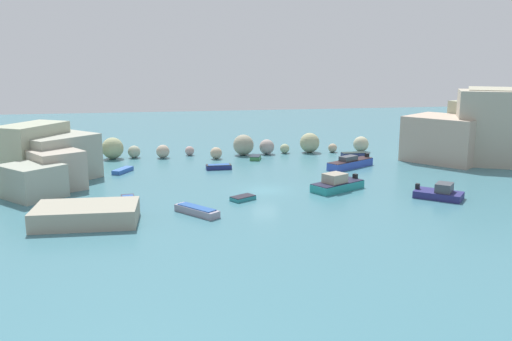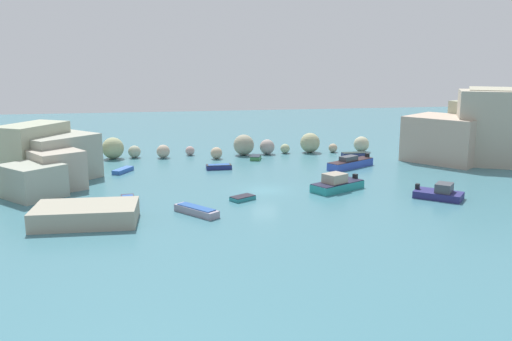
{
  "view_description": "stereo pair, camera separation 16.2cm",
  "coord_description": "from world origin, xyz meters",
  "px_view_note": "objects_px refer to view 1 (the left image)",
  "views": [
    {
      "loc": [
        -10.18,
        -51.01,
        13.14
      ],
      "look_at": [
        0.0,
        4.82,
        1.0
      ],
      "focal_mm": 37.67,
      "sensor_mm": 36.0,
      "label": 1
    },
    {
      "loc": [
        -10.02,
        -51.03,
        13.14
      ],
      "look_at": [
        0.0,
        4.82,
        1.0
      ],
      "focal_mm": 37.67,
      "sensor_mm": 36.0,
      "label": 2
    }
  ],
  "objects_px": {
    "moored_boat_3": "(219,167)",
    "moored_boat_9": "(123,170)",
    "stone_dock": "(86,214)",
    "moored_boat_8": "(337,184)",
    "moored_boat_1": "(197,211)",
    "moored_boat_2": "(350,163)",
    "moored_boat_5": "(440,193)",
    "moored_boat_4": "(353,155)",
    "moored_boat_7": "(129,203)",
    "moored_boat_0": "(243,198)",
    "moored_boat_6": "(256,158)"
  },
  "relations": [
    {
      "from": "moored_boat_0",
      "to": "stone_dock",
      "type": "bearing_deg",
      "value": -11.75
    },
    {
      "from": "moored_boat_2",
      "to": "moored_boat_8",
      "type": "relative_size",
      "value": 1.1
    },
    {
      "from": "moored_boat_3",
      "to": "moored_boat_8",
      "type": "xyz_separation_m",
      "value": [
        10.48,
        -12.21,
        0.33
      ]
    },
    {
      "from": "moored_boat_2",
      "to": "stone_dock",
      "type": "bearing_deg",
      "value": -0.08
    },
    {
      "from": "stone_dock",
      "to": "moored_boat_4",
      "type": "distance_m",
      "value": 39.25
    },
    {
      "from": "moored_boat_0",
      "to": "moored_boat_4",
      "type": "xyz_separation_m",
      "value": [
        17.85,
        18.99,
        0.1
      ]
    },
    {
      "from": "moored_boat_1",
      "to": "moored_boat_8",
      "type": "bearing_deg",
      "value": -106.63
    },
    {
      "from": "moored_boat_1",
      "to": "moored_boat_2",
      "type": "bearing_deg",
      "value": -89.34
    },
    {
      "from": "moored_boat_7",
      "to": "moored_boat_9",
      "type": "distance_m",
      "value": 14.74
    },
    {
      "from": "moored_boat_2",
      "to": "moored_boat_7",
      "type": "xyz_separation_m",
      "value": [
        -25.29,
        -12.53,
        -0.24
      ]
    },
    {
      "from": "moored_boat_0",
      "to": "moored_boat_7",
      "type": "bearing_deg",
      "value": -30.03
    },
    {
      "from": "stone_dock",
      "to": "moored_boat_8",
      "type": "bearing_deg",
      "value": 16.37
    },
    {
      "from": "moored_boat_3",
      "to": "moored_boat_5",
      "type": "height_order",
      "value": "moored_boat_5"
    },
    {
      "from": "moored_boat_1",
      "to": "moored_boat_5",
      "type": "distance_m",
      "value": 22.89
    },
    {
      "from": "moored_boat_5",
      "to": "moored_boat_4",
      "type": "bearing_deg",
      "value": 132.19
    },
    {
      "from": "moored_boat_1",
      "to": "moored_boat_4",
      "type": "distance_m",
      "value": 31.96
    },
    {
      "from": "moored_boat_6",
      "to": "moored_boat_7",
      "type": "distance_m",
      "value": 24.77
    },
    {
      "from": "moored_boat_8",
      "to": "moored_boat_9",
      "type": "height_order",
      "value": "moored_boat_8"
    },
    {
      "from": "moored_boat_0",
      "to": "moored_boat_3",
      "type": "bearing_deg",
      "value": -118.63
    },
    {
      "from": "moored_boat_1",
      "to": "moored_boat_8",
      "type": "relative_size",
      "value": 0.7
    },
    {
      "from": "moored_boat_1",
      "to": "moored_boat_3",
      "type": "relative_size",
      "value": 1.41
    },
    {
      "from": "moored_boat_3",
      "to": "moored_boat_9",
      "type": "xyz_separation_m",
      "value": [
        -11.07,
        0.17,
        -0.06
      ]
    },
    {
      "from": "moored_boat_0",
      "to": "moored_boat_8",
      "type": "bearing_deg",
      "value": 160.77
    },
    {
      "from": "moored_boat_2",
      "to": "moored_boat_8",
      "type": "bearing_deg",
      "value": 32.29
    },
    {
      "from": "moored_boat_3",
      "to": "moored_boat_9",
      "type": "distance_m",
      "value": 11.08
    },
    {
      "from": "moored_boat_1",
      "to": "moored_boat_4",
      "type": "bearing_deg",
      "value": -83.4
    },
    {
      "from": "moored_boat_2",
      "to": "moored_boat_6",
      "type": "xyz_separation_m",
      "value": [
        -10.24,
        7.14,
        -0.29
      ]
    },
    {
      "from": "moored_boat_3",
      "to": "moored_boat_5",
      "type": "relative_size",
      "value": 0.63
    },
    {
      "from": "moored_boat_2",
      "to": "moored_boat_5",
      "type": "xyz_separation_m",
      "value": [
        3.35,
        -15.01,
        -0.04
      ]
    },
    {
      "from": "moored_boat_3",
      "to": "moored_boat_6",
      "type": "height_order",
      "value": "moored_boat_3"
    },
    {
      "from": "stone_dock",
      "to": "moored_boat_6",
      "type": "height_order",
      "value": "stone_dock"
    },
    {
      "from": "moored_boat_7",
      "to": "moored_boat_5",
      "type": "bearing_deg",
      "value": 78.58
    },
    {
      "from": "moored_boat_2",
      "to": "moored_boat_8",
      "type": "xyz_separation_m",
      "value": [
        -5.13,
        -10.23,
        0.07
      ]
    },
    {
      "from": "moored_boat_1",
      "to": "moored_boat_7",
      "type": "bearing_deg",
      "value": 19.21
    },
    {
      "from": "moored_boat_0",
      "to": "moored_boat_1",
      "type": "height_order",
      "value": "moored_boat_1"
    },
    {
      "from": "moored_boat_6",
      "to": "moored_boat_7",
      "type": "xyz_separation_m",
      "value": [
        -15.04,
        -19.67,
        0.05
      ]
    },
    {
      "from": "stone_dock",
      "to": "moored_boat_3",
      "type": "bearing_deg",
      "value": 56.16
    },
    {
      "from": "stone_dock",
      "to": "moored_boat_8",
      "type": "relative_size",
      "value": 1.34
    },
    {
      "from": "stone_dock",
      "to": "moored_boat_0",
      "type": "xyz_separation_m",
      "value": [
        13.4,
        4.74,
        -0.55
      ]
    },
    {
      "from": "moored_boat_9",
      "to": "moored_boat_2",
      "type": "bearing_deg",
      "value": 113.27
    },
    {
      "from": "moored_boat_6",
      "to": "moored_boat_5",
      "type": "bearing_deg",
      "value": -131.02
    },
    {
      "from": "moored_boat_3",
      "to": "moored_boat_9",
      "type": "relative_size",
      "value": 0.92
    },
    {
      "from": "moored_boat_7",
      "to": "moored_boat_8",
      "type": "height_order",
      "value": "moored_boat_8"
    },
    {
      "from": "stone_dock",
      "to": "moored_boat_1",
      "type": "height_order",
      "value": "stone_dock"
    },
    {
      "from": "moored_boat_5",
      "to": "moored_boat_8",
      "type": "relative_size",
      "value": 0.79
    },
    {
      "from": "moored_boat_0",
      "to": "moored_boat_6",
      "type": "height_order",
      "value": "moored_boat_6"
    },
    {
      "from": "moored_boat_0",
      "to": "moored_boat_5",
      "type": "xyz_separation_m",
      "value": [
        18.32,
        -2.69,
        0.32
      ]
    },
    {
      "from": "moored_boat_2",
      "to": "moored_boat_9",
      "type": "xyz_separation_m",
      "value": [
        -26.68,
        2.15,
        -0.32
      ]
    },
    {
      "from": "moored_boat_7",
      "to": "moored_boat_9",
      "type": "xyz_separation_m",
      "value": [
        -1.39,
        14.68,
        -0.08
      ]
    },
    {
      "from": "moored_boat_0",
      "to": "moored_boat_1",
      "type": "relative_size",
      "value": 0.61
    }
  ]
}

